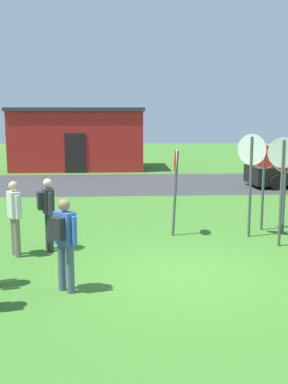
{
  "coord_description": "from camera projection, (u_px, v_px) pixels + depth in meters",
  "views": [
    {
      "loc": [
        -1.32,
        -8.67,
        3.16
      ],
      "look_at": [
        -0.7,
        2.12,
        1.3
      ],
      "focal_mm": 43.01,
      "sensor_mm": 36.0,
      "label": 1
    }
  ],
  "objects": [
    {
      "name": "ground_plane",
      "position": [
        185.0,
        274.0,
        9.14
      ],
      "size": [
        80.0,
        80.0,
        0.0
      ],
      "primitive_type": "plane",
      "color": "#3D7528"
    },
    {
      "name": "street_asphalt",
      "position": [
        147.0,
        183.0,
        20.91
      ],
      "size": [
        60.0,
        6.4,
        0.01
      ],
      "primitive_type": "cube",
      "color": "#38383A",
      "rests_on": "ground"
    },
    {
      "name": "building_background",
      "position": [
        78.0,
        138.0,
        26.29
      ],
      "size": [
        7.43,
        4.26,
        3.45
      ],
      "color": "#B2231E",
      "rests_on": "ground"
    },
    {
      "name": "stop_sign_rear_left",
      "position": [
        264.0,
        173.0,
        12.35
      ],
      "size": [
        0.63,
        0.21,
        2.34
      ],
      "color": "#474C4C",
      "rests_on": "ground"
    },
    {
      "name": "stop_sign_nearest",
      "position": [
        175.0,
        179.0,
        11.78
      ],
      "size": [
        0.17,
        0.61,
        2.26
      ],
      "color": "#474C4C",
      "rests_on": "ground"
    },
    {
      "name": "stop_sign_leaning_left",
      "position": [
        285.0,
        177.0,
        12.06
      ],
      "size": [
        0.57,
        0.36,
        2.26
      ],
      "color": "#474C4C",
      "rests_on": "ground"
    },
    {
      "name": "stop_sign_center_cluster",
      "position": [
        251.0,
        167.0,
        11.6
      ],
      "size": [
        0.59,
        0.54,
        2.65
      ],
      "color": "#474C4C",
      "rests_on": "ground"
    },
    {
      "name": "stop_sign_rear_right",
      "position": [
        282.0,
        173.0,
        10.78
      ],
      "size": [
        0.7,
        0.17,
        2.61
      ],
      "color": "#474C4C",
      "rests_on": "ground"
    },
    {
      "name": "person_holding_notes",
      "position": [
        15.0,
        214.0,
        10.16
      ],
      "size": [
        0.37,
        0.51,
        1.69
      ],
      "color": "#7A6B56",
      "rests_on": "ground"
    },
    {
      "name": "person_in_teal",
      "position": [
        47.0,
        209.0,
        10.57
      ],
      "size": [
        0.43,
        0.54,
        1.69
      ],
      "color": "#2D2D33",
      "rests_on": "ground"
    },
    {
      "name": "person_in_dark_shirt",
      "position": [
        64.0,
        239.0,
        8.08
      ],
      "size": [
        0.48,
        0.47,
        1.69
      ],
      "color": "#4C5670",
      "rests_on": "ground"
    }
  ]
}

